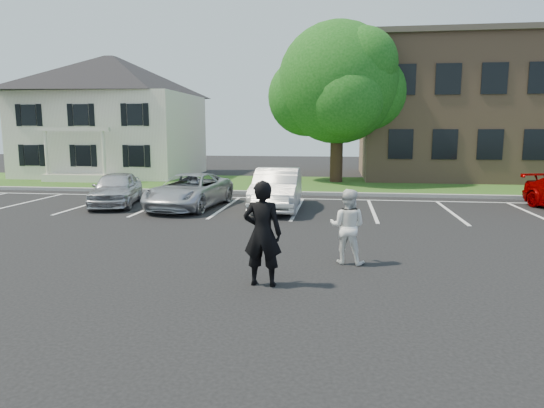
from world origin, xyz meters
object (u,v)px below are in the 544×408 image
(house, at_px, (113,116))
(man_white_shirt, at_px, (347,226))
(car_silver_minivan, at_px, (189,191))
(car_silver_west, at_px, (116,189))
(tree, at_px, (339,86))
(man_black_suit, at_px, (262,233))
(car_white_sedan, at_px, (277,189))

(house, relative_size, man_white_shirt, 6.14)
(man_white_shirt, bearing_deg, car_silver_minivan, -37.02)
(man_white_shirt, height_order, car_silver_west, man_white_shirt)
(man_white_shirt, relative_size, car_silver_minivan, 0.36)
(tree, distance_m, man_black_suit, 19.12)
(man_black_suit, relative_size, car_white_sedan, 0.44)
(house, height_order, man_white_shirt, house)
(man_black_suit, bearing_deg, car_white_sedan, -82.16)
(house, distance_m, car_silver_west, 13.82)
(tree, relative_size, man_white_shirt, 5.24)
(man_black_suit, relative_size, man_white_shirt, 1.21)
(car_silver_west, height_order, car_white_sedan, car_white_sedan)
(house, distance_m, car_white_sedan, 17.53)
(tree, relative_size, car_silver_minivan, 1.87)
(tree, height_order, man_white_shirt, tree)
(car_silver_minivan, bearing_deg, car_silver_west, -177.00)
(car_white_sedan, bearing_deg, tree, 75.42)
(tree, xyz_separation_m, man_black_suit, (-1.34, -18.58, -4.33))
(man_black_suit, relative_size, car_silver_west, 0.52)
(house, height_order, car_silver_minivan, house)
(tree, height_order, car_silver_west, tree)
(car_white_sedan, bearing_deg, house, 133.60)
(house, bearing_deg, car_silver_west, -64.27)
(house, distance_m, car_silver_minivan, 15.49)
(man_white_shirt, distance_m, car_white_sedan, 7.61)
(house, bearing_deg, car_white_sedan, -44.83)
(car_silver_minivan, relative_size, car_white_sedan, 1.01)
(house, bearing_deg, man_white_shirt, -52.70)
(man_white_shirt, height_order, car_white_sedan, man_white_shirt)
(house, xyz_separation_m, man_white_shirt, (14.75, -19.36, -2.99))
(man_black_suit, xyz_separation_m, man_white_shirt, (1.63, 1.79, -0.18))
(house, relative_size, tree, 1.17)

